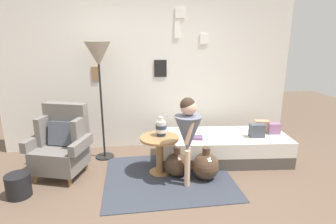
% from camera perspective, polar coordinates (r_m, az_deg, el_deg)
% --- Properties ---
extents(ground_plane, '(12.00, 12.00, 0.00)m').
position_cam_1_polar(ground_plane, '(3.18, -0.23, -19.81)').
color(ground_plane, brown).
extents(gallery_wall, '(4.80, 0.12, 2.60)m').
position_cam_1_polar(gallery_wall, '(4.56, -3.70, 8.75)').
color(gallery_wall, silver).
rests_on(gallery_wall, ground).
extents(rug, '(1.68, 1.43, 0.01)m').
position_cam_1_polar(rug, '(3.78, 0.10, -13.50)').
color(rug, '#333842').
rests_on(rug, ground).
extents(armchair, '(0.87, 0.76, 0.97)m').
position_cam_1_polar(armchair, '(3.96, -21.35, -6.27)').
color(armchair, olive).
rests_on(armchair, ground).
extents(daybed, '(1.97, 0.98, 0.40)m').
position_cam_1_polar(daybed, '(4.30, 11.56, -7.21)').
color(daybed, '#4C4742').
rests_on(daybed, ground).
extents(pillow_head, '(0.19, 0.14, 0.16)m').
position_cam_1_polar(pillow_head, '(4.47, 21.31, -3.22)').
color(pillow_head, gray).
rests_on(pillow_head, daybed).
extents(pillow_mid, '(0.23, 0.16, 0.19)m').
position_cam_1_polar(pillow_mid, '(4.46, 19.00, -2.87)').
color(pillow_mid, tan).
rests_on(pillow_mid, daybed).
extents(pillow_back, '(0.23, 0.14, 0.20)m').
position_cam_1_polar(pillow_back, '(4.22, 18.16, -3.74)').
color(pillow_back, '#474C56').
rests_on(pillow_back, daybed).
extents(side_table, '(0.53, 0.53, 0.53)m').
position_cam_1_polar(side_table, '(3.73, -1.77, -7.48)').
color(side_table, '#9E7042').
rests_on(side_table, ground).
extents(vase_striped, '(0.15, 0.15, 0.26)m').
position_cam_1_polar(vase_striped, '(3.69, -1.44, -3.37)').
color(vase_striped, '#2D384C').
rests_on(vase_striped, side_table).
extents(floor_lamp, '(0.37, 0.37, 1.77)m').
position_cam_1_polar(floor_lamp, '(4.09, -14.40, 10.75)').
color(floor_lamp, black).
rests_on(floor_lamp, ground).
extents(person_child, '(0.34, 0.34, 1.14)m').
position_cam_1_polar(person_child, '(3.34, 4.23, -3.87)').
color(person_child, '#D8AD8E').
rests_on(person_child, ground).
extents(book_on_daybed, '(0.25, 0.20, 0.03)m').
position_cam_1_polar(book_on_daybed, '(4.01, 5.69, -5.35)').
color(book_on_daybed, '#614370').
rests_on(book_on_daybed, daybed).
extents(demijohn_near, '(0.33, 0.33, 0.41)m').
position_cam_1_polar(demijohn_near, '(3.75, 1.90, -10.88)').
color(demijohn_near, '#473323').
rests_on(demijohn_near, ground).
extents(demijohn_far, '(0.36, 0.36, 0.45)m').
position_cam_1_polar(demijohn_far, '(3.70, 7.90, -11.14)').
color(demijohn_far, '#473323').
rests_on(demijohn_far, ground).
extents(magazine_basket, '(0.28, 0.28, 0.28)m').
position_cam_1_polar(magazine_basket, '(3.77, -28.90, -13.36)').
color(magazine_basket, black).
rests_on(magazine_basket, ground).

